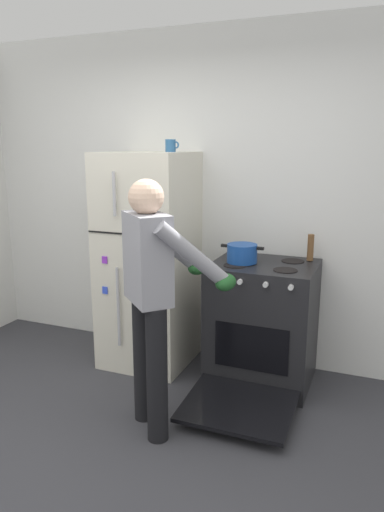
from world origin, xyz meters
TOP-DOWN VIEW (x-y plane):
  - ground at (0.00, 0.00)m, footprint 8.00×8.00m
  - kitchen_wall_back at (0.00, 1.95)m, footprint 6.00×0.10m
  - refrigerator at (-0.42, 1.57)m, footprint 0.68×0.72m
  - stove_range at (0.54, 1.55)m, footprint 0.76×1.23m
  - person_cook at (0.07, 0.68)m, footprint 0.70×0.73m
  - red_pot at (0.38, 1.52)m, footprint 0.32×0.22m
  - coffee_mug at (-0.24, 1.62)m, footprint 0.11×0.08m
  - pepper_mill at (0.84, 1.77)m, footprint 0.05×0.05m

SIDE VIEW (x-z plane):
  - ground at x=0.00m, z-range 0.00..0.00m
  - stove_range at x=0.54m, z-range -0.01..0.92m
  - refrigerator at x=-0.42m, z-range 0.00..1.73m
  - person_cook at x=0.07m, z-range 0.16..1.76m
  - red_pot at x=0.38m, z-range 0.94..1.07m
  - pepper_mill at x=0.84m, z-range 0.94..1.14m
  - kitchen_wall_back at x=0.00m, z-range 0.00..2.70m
  - coffee_mug at x=-0.24m, z-range 1.73..1.83m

